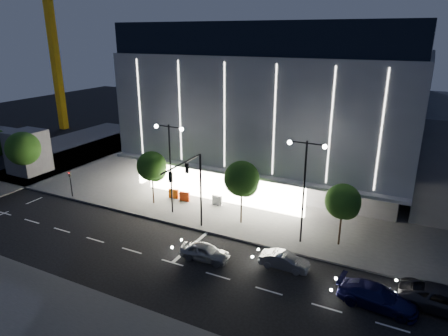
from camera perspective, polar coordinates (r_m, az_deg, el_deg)
name	(u,v)px	position (r m, az deg, el deg)	size (l,w,h in m)	color
ground	(162,248)	(34.25, -8.79, -11.23)	(160.00, 160.00, 0.00)	black
sidewalk_museum	(303,172)	(52.32, 11.19, -0.50)	(70.00, 40.00, 0.15)	#474747
sidewalk_west	(24,164)	(60.95, -26.71, 0.56)	(16.00, 50.00, 0.15)	#474747
museum	(287,101)	(49.08, 9.02, 9.46)	(30.00, 25.80, 18.00)	#4C4C51
traffic_mast	(192,181)	(34.11, -4.60, -1.84)	(0.33, 5.89, 7.07)	black
street_lamp_west	(170,156)	(38.01, -7.72, 1.69)	(3.16, 0.36, 9.00)	black
street_lamp_east	(305,177)	(32.75, 11.45, -1.32)	(3.16, 0.36, 9.00)	black
ped_signal_far	(71,181)	(45.90, -21.07, -1.78)	(0.22, 0.24, 3.00)	black
tower_crane	(54,11)	(78.42, -23.18, 19.89)	(32.00, 2.00, 28.50)	gold
tree_left	(152,168)	(41.05, -10.24, 0.03)	(3.02, 3.02, 5.72)	black
tree_mid	(242,181)	(36.08, 2.59, -1.81)	(3.25, 3.25, 6.15)	black
tree_right	(343,203)	(33.86, 16.64, -4.85)	(2.91, 2.91, 5.51)	black
car_lead	(205,252)	(32.05, -2.78, -11.85)	(1.61, 3.99, 1.36)	#94979B
car_second	(284,261)	(31.32, 8.61, -12.99)	(1.31, 3.75, 1.24)	gray
car_third	(377,297)	(28.97, 21.07, -16.77)	(2.06, 5.08, 1.47)	#111142
car_fourth	(445,300)	(30.39, 29.02, -16.14)	(2.56, 5.56, 1.54)	#2D2C31
barrier_a	(185,196)	(42.33, -5.66, -4.06)	(1.10, 0.25, 1.00)	red
barrier_c	(174,194)	(43.15, -7.19, -3.67)	(1.10, 0.25, 1.00)	#F3570D
barrier_d	(217,200)	(41.20, -0.98, -4.62)	(1.10, 0.25, 1.00)	silver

